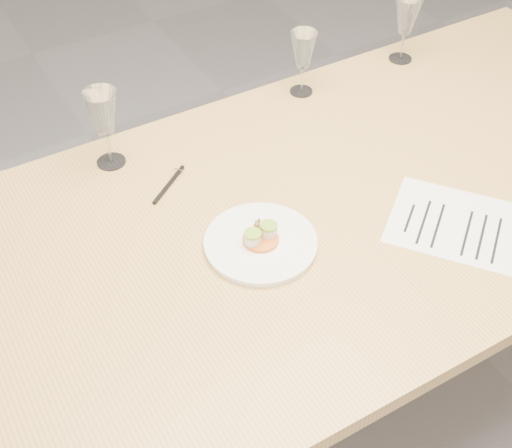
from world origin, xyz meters
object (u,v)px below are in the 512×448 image
dining_table (277,244)px  wine_glass_1 (103,115)px  dinner_plate (261,242)px  wine_glass_3 (407,17)px  recipe_sheet (459,225)px  wine_glass_2 (303,51)px  ballpoint_pen (169,184)px

dining_table → wine_glass_1: 0.51m
dinner_plate → wine_glass_1: bearing=111.5°
dining_table → wine_glass_3: (0.69, 0.42, 0.20)m
recipe_sheet → wine_glass_3: wine_glass_3 is taller
dinner_plate → recipe_sheet: 0.45m
dining_table → dinner_plate: size_ratio=9.63×
dinner_plate → wine_glass_2: bearing=48.8°
wine_glass_2 → dinner_plate: bearing=-131.2°
recipe_sheet → wine_glass_3: size_ratio=1.97×
dining_table → wine_glass_3: bearing=31.4°
wine_glass_3 → recipe_sheet: bearing=-118.1°
recipe_sheet → wine_glass_3: 0.73m
dinner_plate → ballpoint_pen: size_ratio=2.03×
dinner_plate → ballpoint_pen: bearing=107.1°
wine_glass_1 → wine_glass_2: 0.58m
dining_table → wine_glass_2: bearing=51.4°
dining_table → dinner_plate: 0.11m
recipe_sheet → ballpoint_pen: ballpoint_pen is taller
dining_table → dinner_plate: dinner_plate is taller
dinner_plate → wine_glass_3: 0.89m
wine_glass_2 → recipe_sheet: bearing=-88.7°
ballpoint_pen → wine_glass_1: bearing=82.6°
wine_glass_1 → wine_glass_2: (0.58, 0.02, -0.02)m
dining_table → recipe_sheet: bearing=-31.3°
wine_glass_3 → wine_glass_2: bearing=179.6°
recipe_sheet → wine_glass_1: 0.86m
ballpoint_pen → wine_glass_3: size_ratio=0.63×
dinner_plate → recipe_sheet: size_ratio=0.65×
dining_table → wine_glass_2: wine_glass_2 is taller
dining_table → wine_glass_3: wine_glass_3 is taller
dining_table → dinner_plate: (-0.07, -0.04, 0.08)m
recipe_sheet → ballpoint_pen: size_ratio=3.14×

